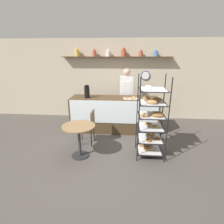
% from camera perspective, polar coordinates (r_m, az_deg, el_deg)
% --- Properties ---
extents(ground_plane, '(14.00, 14.00, 0.00)m').
position_cam_1_polar(ground_plane, '(4.19, -0.52, -13.16)').
color(ground_plane, '#4C4742').
extents(back_wall, '(10.00, 0.30, 2.70)m').
position_cam_1_polar(back_wall, '(6.15, 1.55, 10.66)').
color(back_wall, beige).
rests_on(back_wall, ground_plane).
extents(display_counter, '(2.53, 0.74, 1.00)m').
position_cam_1_polar(display_counter, '(5.18, 0.76, -0.68)').
color(display_counter, '#4C3823').
rests_on(display_counter, ground_plane).
extents(pastry_rack, '(0.60, 0.59, 1.80)m').
position_cam_1_polar(pastry_rack, '(3.86, 12.58, -2.79)').
color(pastry_rack, black).
rests_on(pastry_rack, ground_plane).
extents(person_worker, '(0.41, 0.23, 1.78)m').
position_cam_1_polar(person_worker, '(5.62, 4.68, 5.89)').
color(person_worker, '#282833').
rests_on(person_worker, ground_plane).
extents(cafe_table, '(0.71, 0.71, 0.74)m').
position_cam_1_polar(cafe_table, '(3.88, -10.72, -6.85)').
color(cafe_table, '#262628').
rests_on(cafe_table, ground_plane).
extents(cafe_chair, '(0.39, 0.39, 0.87)m').
position_cam_1_polar(cafe_chair, '(4.41, -7.46, -3.84)').
color(cafe_chair, black).
rests_on(cafe_chair, ground_plane).
extents(coffee_carafe, '(0.15, 0.15, 0.38)m').
position_cam_1_polar(coffee_carafe, '(5.05, -8.19, 6.65)').
color(coffee_carafe, black).
rests_on(coffee_carafe, display_counter).
extents(donut_tray_counter, '(0.41, 0.24, 0.05)m').
position_cam_1_polar(donut_tray_counter, '(4.96, 6.21, 4.57)').
color(donut_tray_counter, silver).
rests_on(donut_tray_counter, display_counter).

